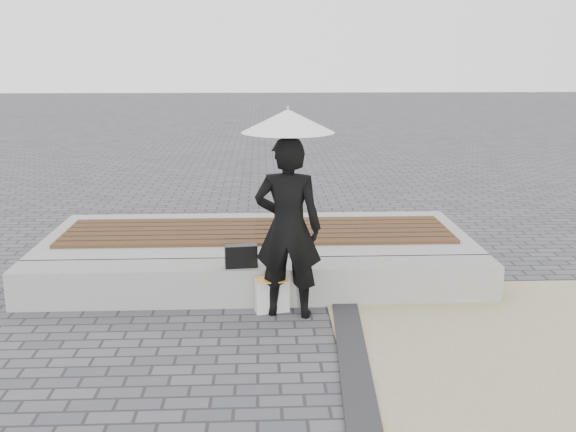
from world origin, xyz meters
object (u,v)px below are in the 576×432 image
(canvas_tote, at_px, (272,295))
(seating_ledge, at_px, (258,282))
(parasol, at_px, (288,121))
(woman, at_px, (288,228))
(handbag, at_px, (241,256))

(canvas_tote, bearing_deg, seating_ledge, 103.40)
(seating_ledge, height_order, parasol, parasol)
(woman, bearing_deg, seating_ledge, -42.73)
(woman, xyz_separation_m, handbag, (-0.46, 0.29, -0.37))
(seating_ledge, xyz_separation_m, woman, (0.30, -0.39, 0.68))
(woman, relative_size, handbag, 5.42)
(canvas_tote, bearing_deg, parasol, -39.54)
(parasol, xyz_separation_m, handbag, (-0.46, 0.29, -1.38))
(handbag, bearing_deg, seating_ledge, 23.94)
(woman, relative_size, parasol, 1.60)
(woman, bearing_deg, handbag, -22.18)
(handbag, bearing_deg, canvas_tote, -40.77)
(seating_ledge, distance_m, woman, 0.84)
(seating_ledge, height_order, canvas_tote, seating_ledge)
(woman, relative_size, canvas_tote, 5.06)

